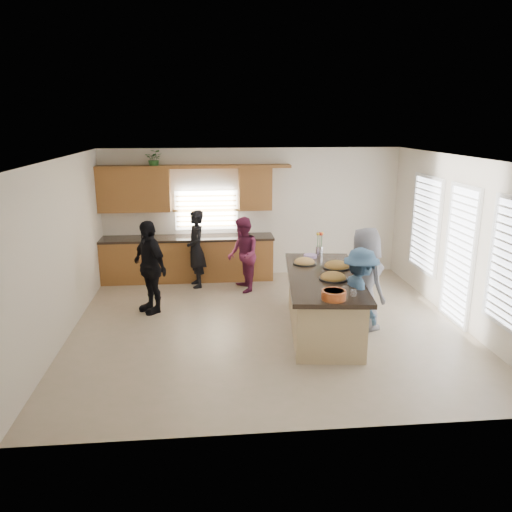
{
  "coord_description": "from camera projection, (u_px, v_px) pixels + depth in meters",
  "views": [
    {
      "loc": [
        -0.94,
        -7.81,
        3.36
      ],
      "look_at": [
        -0.17,
        0.28,
        1.15
      ],
      "focal_mm": 35.0,
      "sensor_mm": 36.0,
      "label": 1
    }
  ],
  "objects": [
    {
      "name": "platter_front",
      "position": [
        333.0,
        278.0,
        7.82
      ],
      "size": [
        0.45,
        0.45,
        0.18
      ],
      "color": "black",
      "rests_on": "island"
    },
    {
      "name": "right_wall_glazing",
      "position": [
        461.0,
        246.0,
        8.28
      ],
      "size": [
        0.06,
        4.0,
        2.25
      ],
      "color": "white",
      "rests_on": "ground"
    },
    {
      "name": "potted_plant",
      "position": [
        154.0,
        159.0,
        10.31
      ],
      "size": [
        0.39,
        0.35,
        0.38
      ],
      "primitive_type": "imported",
      "rotation": [
        0.0,
        0.0,
        -0.18
      ],
      "color": "#2E6829",
      "rests_on": "back_cabinetry"
    },
    {
      "name": "woman_right_front",
      "position": [
        364.0,
        279.0,
        8.15
      ],
      "size": [
        0.78,
        0.97,
        1.71
      ],
      "primitive_type": "imported",
      "rotation": [
        0.0,
        0.0,
        1.89
      ],
      "color": "slate",
      "rests_on": "ground"
    },
    {
      "name": "flower_vase",
      "position": [
        320.0,
        244.0,
        9.2
      ],
      "size": [
        0.14,
        0.14,
        0.43
      ],
      "color": "silver",
      "rests_on": "island"
    },
    {
      "name": "floor",
      "position": [
        268.0,
        325.0,
        8.47
      ],
      "size": [
        6.5,
        6.5,
        0.0
      ],
      "primitive_type": "plane",
      "color": "#BEA58D",
      "rests_on": "ground"
    },
    {
      "name": "clear_cup",
      "position": [
        354.0,
        293.0,
        7.07
      ],
      "size": [
        0.09,
        0.09,
        0.09
      ],
      "primitive_type": "cylinder",
      "color": "white",
      "rests_on": "island"
    },
    {
      "name": "plate_stack",
      "position": [
        310.0,
        256.0,
        9.07
      ],
      "size": [
        0.24,
        0.24,
        0.05
      ],
      "primitive_type": "cylinder",
      "color": "#A784C0",
      "rests_on": "island"
    },
    {
      "name": "woman_left_mid",
      "position": [
        243.0,
        255.0,
        9.99
      ],
      "size": [
        0.68,
        0.82,
        1.52
      ],
      "primitive_type": "imported",
      "rotation": [
        0.0,
        0.0,
        -1.42
      ],
      "color": "maroon",
      "rests_on": "ground"
    },
    {
      "name": "woman_right_back",
      "position": [
        360.0,
        297.0,
        7.62
      ],
      "size": [
        0.67,
        1.04,
        1.52
      ],
      "primitive_type": "imported",
      "rotation": [
        0.0,
        0.0,
        1.68
      ],
      "color": "#395A7C",
      "rests_on": "ground"
    },
    {
      "name": "room_shell",
      "position": [
        268.0,
        215.0,
        7.97
      ],
      "size": [
        6.52,
        6.02,
        2.81
      ],
      "color": "silver",
      "rests_on": "ground"
    },
    {
      "name": "platter_mid",
      "position": [
        337.0,
        266.0,
        8.43
      ],
      "size": [
        0.46,
        0.46,
        0.19
      ],
      "color": "black",
      "rests_on": "island"
    },
    {
      "name": "back_cabinetry",
      "position": [
        185.0,
        238.0,
        10.72
      ],
      "size": [
        4.08,
        0.66,
        2.46
      ],
      "color": "#95602B",
      "rests_on": "ground"
    },
    {
      "name": "woman_left_front",
      "position": [
        149.0,
        267.0,
        8.89
      ],
      "size": [
        0.92,
        1.04,
        1.68
      ],
      "primitive_type": "imported",
      "rotation": [
        0.0,
        0.0,
        -0.94
      ],
      "color": "black",
      "rests_on": "ground"
    },
    {
      "name": "woman_left_back",
      "position": [
        196.0,
        249.0,
        10.27
      ],
      "size": [
        0.51,
        0.66,
        1.61
      ],
      "primitive_type": "imported",
      "rotation": [
        0.0,
        0.0,
        -1.33
      ],
      "color": "black",
      "rests_on": "ground"
    },
    {
      "name": "island",
      "position": [
        323.0,
        304.0,
        8.19
      ],
      "size": [
        1.45,
        2.81,
        0.95
      ],
      "rotation": [
        0.0,
        0.0,
        -0.12
      ],
      "color": "tan",
      "rests_on": "ground"
    },
    {
      "name": "platter_back",
      "position": [
        305.0,
        262.0,
        8.67
      ],
      "size": [
        0.4,
        0.4,
        0.16
      ],
      "color": "black",
      "rests_on": "island"
    },
    {
      "name": "salad_bowl",
      "position": [
        334.0,
        294.0,
        6.93
      ],
      "size": [
        0.34,
        0.34,
        0.13
      ],
      "color": "#B95021",
      "rests_on": "island"
    }
  ]
}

